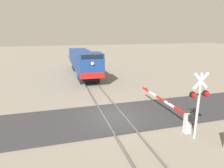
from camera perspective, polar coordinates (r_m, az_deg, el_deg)
name	(u,v)px	position (r m, az deg, el deg)	size (l,w,h in m)	color
ground_plane	(114,118)	(14.37, 0.62, -9.85)	(160.00, 160.00, 0.00)	gray
rail_track_left	(105,118)	(14.17, -2.20, -9.91)	(0.08, 80.00, 0.15)	#59544C
rail_track_right	(124,116)	(14.55, 3.37, -9.24)	(0.08, 80.00, 0.15)	#59544C
road_surface	(114,117)	(14.34, 0.63, -9.60)	(36.00, 4.89, 0.14)	#2D2D30
locomotive	(83,61)	(28.50, -8.38, 6.58)	(2.77, 15.34, 3.72)	black
crossing_signal	(199,99)	(11.90, 24.00, -3.99)	(1.18, 0.33, 3.94)	#ADADB2
crossing_gate	(178,114)	(13.71, 18.58, -8.15)	(0.36, 6.99, 1.31)	silver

